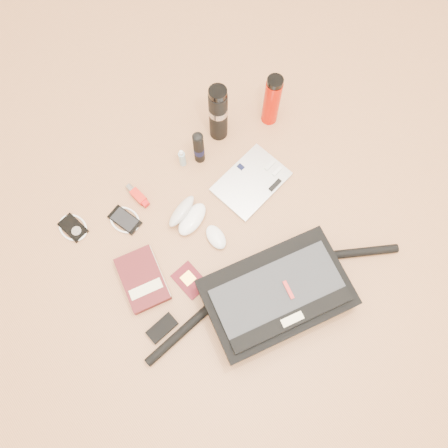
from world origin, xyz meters
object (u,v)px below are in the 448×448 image
at_px(laptop, 251,182).
at_px(thermos_black, 218,113).
at_px(thermos_red, 272,101).
at_px(book, 143,279).
at_px(messenger_bag, 275,295).

height_order(laptop, thermos_black, thermos_black).
bearing_deg(thermos_red, book, -164.19).
height_order(messenger_bag, thermos_red, thermos_red).
xyz_separation_m(messenger_bag, thermos_red, (0.49, 0.59, 0.06)).
xyz_separation_m(laptop, thermos_red, (0.25, 0.18, 0.12)).
relative_size(messenger_bag, laptop, 3.23).
xyz_separation_m(messenger_bag, book, (-0.33, 0.36, -0.04)).
distance_m(messenger_bag, laptop, 0.48).
bearing_deg(book, messenger_bag, -32.55).
bearing_deg(messenger_bag, thermos_black, 82.17).
xyz_separation_m(thermos_black, thermos_red, (0.21, -0.08, -0.02)).
distance_m(laptop, book, 0.57).
xyz_separation_m(laptop, book, (-0.57, -0.05, 0.01)).
bearing_deg(thermos_black, book, -152.91).
bearing_deg(thermos_red, laptop, -144.16).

